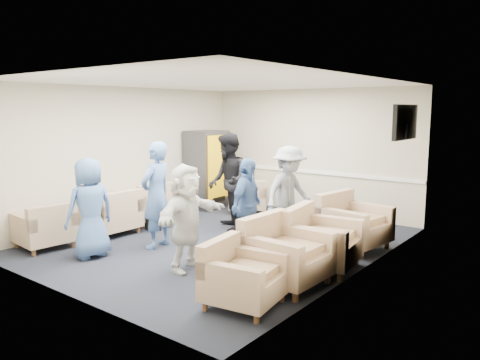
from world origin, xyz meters
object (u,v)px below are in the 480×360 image
Objects in this scene: armchair_right_near at (240,278)px; vending_machine at (207,169)px; armchair_left_mid at (112,215)px; armchair_corner at (248,198)px; person_front_left at (90,208)px; person_back_left at (228,182)px; person_front_right at (187,217)px; armchair_right_midnear at (283,256)px; armchair_left_near at (46,229)px; armchair_left_far at (149,206)px; armchair_right_far at (351,225)px; person_mid_left at (156,195)px; person_mid_right at (247,207)px; person_back_right at (289,192)px; armchair_right_midfar at (318,243)px.

vending_machine reaches higher than armchair_right_near.
armchair_corner is (0.87, 2.98, -0.03)m from armchair_left_mid.
armchair_left_mid is 2.88m from vending_machine.
person_front_left is (-0.02, -4.01, 0.45)m from armchair_corner.
person_front_right is at bearing -23.81° from person_back_left.
armchair_right_midnear is 0.55× the size of vending_machine.
armchair_right_midnear reaches higher than armchair_left_near.
armchair_right_far reaches higher than armchair_left_far.
vending_machine reaches higher than person_front_left.
person_front_left reaches higher than armchair_left_mid.
armchair_corner is (1.00, 4.20, -0.00)m from armchair_left_near.
vending_machine reaches higher than armchair_left_far.
armchair_corner is (-2.92, 3.16, -0.06)m from armchair_right_midnear.
person_mid_left is at bearing 64.67° from armchair_corner.
armchair_left_mid is 0.50× the size of person_mid_left.
armchair_left_mid is 1.40m from person_front_left.
person_mid_right is at bearing -19.50° from person_front_right.
vending_machine is at bearing 80.44° from person_back_right.
person_mid_left is at bearing 101.96° from person_mid_right.
person_front_right is (1.54, -3.51, 0.44)m from armchair_corner.
armchair_right_near is at bearing 93.04° from armchair_corner.
person_back_right is at bearing 141.98° from armchair_left_near.
armchair_left_near is 1.09m from person_front_left.
person_mid_right is (2.66, 0.55, 0.41)m from armchair_left_mid.
person_mid_left is at bearing 152.64° from person_back_right.
person_back_right reaches higher than armchair_left_far.
armchair_left_far reaches higher than armchair_right_near.
armchair_corner is at bearing 178.52° from person_mid_left.
person_back_left is 1.21× the size of person_front_right.
person_back_right is (-1.09, 2.81, 0.50)m from armchair_right_near.
person_front_right reaches higher than armchair_left_far.
armchair_corner is at bearing 24.93° from person_mid_right.
armchair_right_near is 0.61× the size of person_mid_right.
armchair_right_near is at bearing 69.83° from armchair_left_far.
armchair_right_far reaches higher than armchair_right_midnear.
armchair_right_far is at bearing -72.77° from person_back_right.
armchair_right_midnear is at bearing 5.27° from person_back_left.
person_back_left is at bearing 17.80° from person_front_right.
armchair_left_near is at bearing 136.83° from armchair_right_far.
armchair_right_near is at bearing -148.04° from person_back_right.
armchair_right_far reaches higher than armchair_left_near.
person_mid_left is at bearing 89.10° from armchair_right_midnear.
vending_machine reaches higher than armchair_right_midnear.
armchair_right_midnear is at bearing -171.46° from armchair_right_far.
armchair_left_far is 1.78m from person_back_left.
vending_machine is at bearing 40.19° from person_mid_right.
armchair_right_midfar is at bearing -96.25° from person_mid_right.
vending_machine reaches higher than armchair_right_midfar.
armchair_right_midfar is 3.48m from person_front_left.
person_mid_left is 2.29m from person_back_right.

